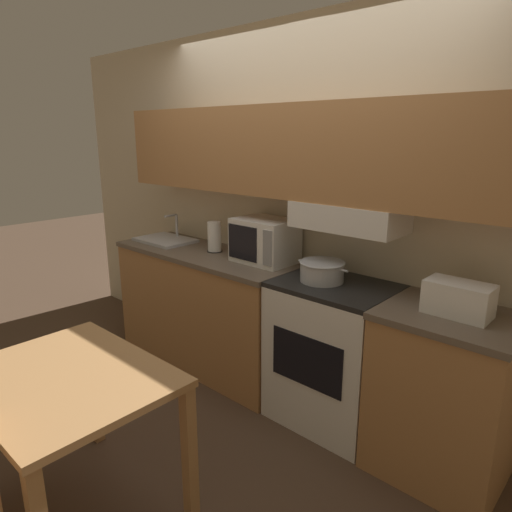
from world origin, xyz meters
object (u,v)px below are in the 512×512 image
cooking_pot (322,271)px  paper_towel_roll (214,237)px  stove_range (332,353)px  microwave (265,241)px  sink_basin (165,239)px  toaster (458,299)px  dining_table (68,397)px

cooking_pot → paper_towel_roll: (-1.03, 0.05, 0.05)m
stove_range → cooking_pot: size_ratio=2.59×
stove_range → microwave: microwave is taller
stove_range → microwave: size_ratio=2.19×
stove_range → sink_basin: sink_basin is taller
sink_basin → paper_towel_roll: 0.57m
paper_towel_roll → toaster: bearing=-1.6°
toaster → cooking_pot: bearing=-179.8°
microwave → paper_towel_roll: 0.48m
microwave → stove_range: bearing=-7.7°
stove_range → sink_basin: 1.75m
cooking_pot → microwave: bearing=170.1°
cooking_pot → paper_towel_roll: 1.03m
stove_range → toaster: (0.72, -0.01, 0.55)m
microwave → toaster: bearing=-3.9°
dining_table → microwave: bearing=96.2°
toaster → sink_basin: size_ratio=0.67×
stove_range → toaster: toaster is taller
sink_basin → paper_towel_roll: (0.56, 0.05, 0.10)m
toaster → dining_table: bearing=-129.1°
toaster → dining_table: toaster is taller
stove_range → paper_towel_roll: size_ratio=3.98×
toaster → sink_basin: sink_basin is taller
toaster → stove_range: bearing=179.5°
stove_range → paper_towel_roll: 1.26m
cooking_pot → dining_table: 1.56m
stove_range → paper_towel_roll: (-1.12, 0.04, 0.58)m
microwave → sink_basin: 1.05m
microwave → paper_towel_roll: bearing=-174.8°
toaster → dining_table: size_ratio=0.34×
microwave → cooking_pot: bearing=-9.9°
toaster → microwave: bearing=176.1°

